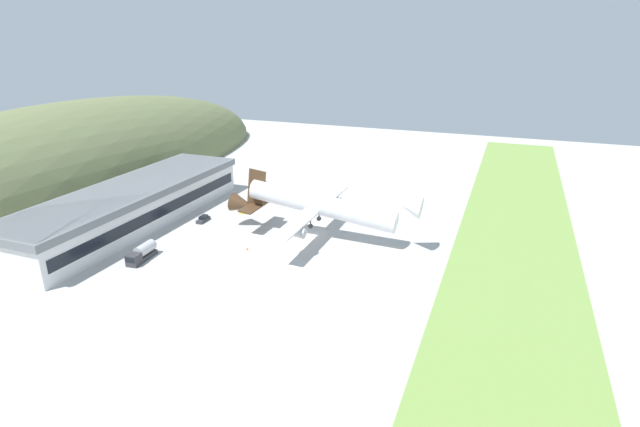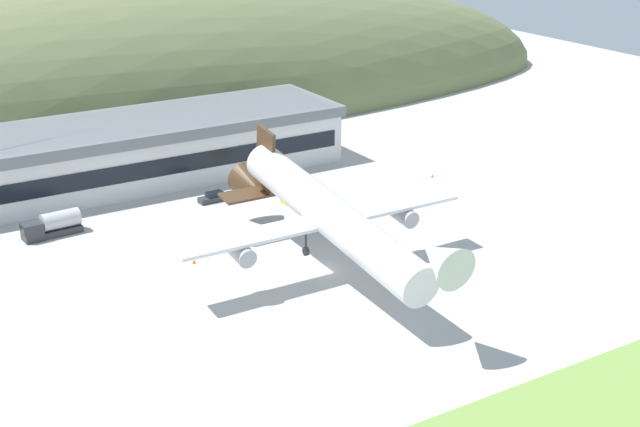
% 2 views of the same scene
% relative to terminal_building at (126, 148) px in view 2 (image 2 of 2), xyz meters
% --- Properties ---
extents(ground_plane, '(289.72, 289.72, 0.00)m').
position_rel_terminal_building_xyz_m(ground_plane, '(9.04, -46.07, -5.58)').
color(ground_plane, '#B7B5AF').
extents(hill_backdrop, '(211.58, 54.86, 52.85)m').
position_rel_terminal_building_xyz_m(hill_backdrop, '(18.11, 41.13, -5.58)').
color(hill_backdrop, '#667047').
rests_on(hill_backdrop, ground_plane).
extents(terminal_building, '(71.78, 19.58, 9.84)m').
position_rel_terminal_building_xyz_m(terminal_building, '(0.00, 0.00, 0.00)').
color(terminal_building, silver).
rests_on(terminal_building, ground_plane).
extents(cargo_airplane, '(39.03, 48.03, 12.33)m').
position_rel_terminal_building_xyz_m(cargo_airplane, '(8.66, -47.96, 2.58)').
color(cargo_airplane, silver).
extents(service_car_0, '(4.64, 1.96, 1.52)m').
position_rel_terminal_building_xyz_m(service_car_0, '(7.79, -16.09, -4.95)').
color(service_car_0, '#333338').
rests_on(service_car_0, ground_plane).
extents(service_car_1, '(4.50, 2.02, 1.55)m').
position_rel_terminal_building_xyz_m(service_car_1, '(18.55, -22.52, -4.94)').
color(service_car_1, gold).
rests_on(service_car_1, ground_plane).
extents(fuel_truck, '(8.31, 3.10, 3.36)m').
position_rel_terminal_building_xyz_m(fuel_truck, '(-16.93, -17.00, -4.01)').
color(fuel_truck, '#333338').
rests_on(fuel_truck, ground_plane).
extents(traffic_cone_0, '(0.52, 0.52, 0.58)m').
position_rel_terminal_building_xyz_m(traffic_cone_0, '(-4.04, -35.67, -5.30)').
color(traffic_cone_0, orange).
rests_on(traffic_cone_0, ground_plane).
extents(traffic_cone_1, '(0.52, 0.52, 0.58)m').
position_rel_terminal_building_xyz_m(traffic_cone_1, '(43.52, -24.31, -5.30)').
color(traffic_cone_1, orange).
rests_on(traffic_cone_1, ground_plane).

